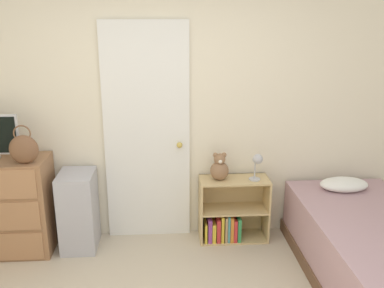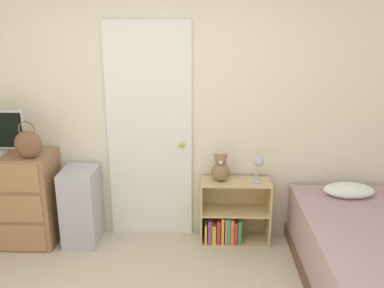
{
  "view_description": "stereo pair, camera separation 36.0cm",
  "coord_description": "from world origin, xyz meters",
  "px_view_note": "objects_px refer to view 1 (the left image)",
  "views": [
    {
      "loc": [
        0.08,
        -2.01,
        2.14
      ],
      "look_at": [
        0.32,
        1.69,
        1.01
      ],
      "focal_mm": 40.0,
      "sensor_mm": 36.0,
      "label": 1
    },
    {
      "loc": [
        0.43,
        -2.02,
        2.14
      ],
      "look_at": [
        0.32,
        1.69,
        1.01
      ],
      "focal_mm": 40.0,
      "sensor_mm": 36.0,
      "label": 2
    }
  ],
  "objects_px": {
    "desk_lamp": "(257,162)",
    "handbag": "(24,149)",
    "bookshelf": "(229,216)",
    "teddy_bear": "(219,168)",
    "storage_bin": "(79,211)",
    "bed": "(375,255)"
  },
  "relations": [
    {
      "from": "storage_bin",
      "to": "teddy_bear",
      "type": "height_order",
      "value": "teddy_bear"
    },
    {
      "from": "handbag",
      "to": "desk_lamp",
      "type": "xyz_separation_m",
      "value": [
        2.07,
        0.16,
        -0.22
      ]
    },
    {
      "from": "bookshelf",
      "to": "teddy_bear",
      "type": "xyz_separation_m",
      "value": [
        -0.1,
        -0.0,
        0.51
      ]
    },
    {
      "from": "teddy_bear",
      "to": "bed",
      "type": "relative_size",
      "value": 0.14
    },
    {
      "from": "storage_bin",
      "to": "bed",
      "type": "bearing_deg",
      "value": -17.26
    },
    {
      "from": "handbag",
      "to": "bed",
      "type": "distance_m",
      "value": 3.05
    },
    {
      "from": "desk_lamp",
      "to": "handbag",
      "type": "bearing_deg",
      "value": -175.48
    },
    {
      "from": "desk_lamp",
      "to": "bookshelf",
      "type": "bearing_deg",
      "value": 170.14
    },
    {
      "from": "bookshelf",
      "to": "bed",
      "type": "bearing_deg",
      "value": -38.01
    },
    {
      "from": "bookshelf",
      "to": "teddy_bear",
      "type": "height_order",
      "value": "teddy_bear"
    },
    {
      "from": "bed",
      "to": "storage_bin",
      "type": "bearing_deg",
      "value": 162.74
    },
    {
      "from": "handbag",
      "to": "desk_lamp",
      "type": "distance_m",
      "value": 2.09
    },
    {
      "from": "handbag",
      "to": "teddy_bear",
      "type": "bearing_deg",
      "value": 6.8
    },
    {
      "from": "storage_bin",
      "to": "teddy_bear",
      "type": "xyz_separation_m",
      "value": [
        1.33,
        0.06,
        0.37
      ]
    },
    {
      "from": "storage_bin",
      "to": "teddy_bear",
      "type": "distance_m",
      "value": 1.39
    },
    {
      "from": "handbag",
      "to": "teddy_bear",
      "type": "relative_size",
      "value": 1.27
    },
    {
      "from": "bookshelf",
      "to": "storage_bin",
      "type": "bearing_deg",
      "value": -177.64
    },
    {
      "from": "teddy_bear",
      "to": "desk_lamp",
      "type": "height_order",
      "value": "teddy_bear"
    },
    {
      "from": "storage_bin",
      "to": "handbag",
      "type": "bearing_deg",
      "value": -159.0
    },
    {
      "from": "desk_lamp",
      "to": "teddy_bear",
      "type": "bearing_deg",
      "value": 173.25
    },
    {
      "from": "storage_bin",
      "to": "desk_lamp",
      "type": "bearing_deg",
      "value": 0.53
    },
    {
      "from": "bookshelf",
      "to": "teddy_bear",
      "type": "relative_size",
      "value": 2.47
    }
  ]
}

